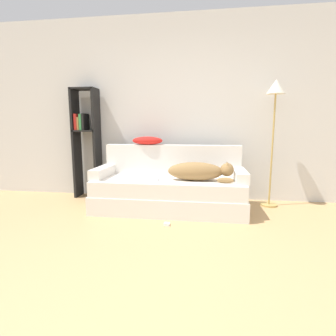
% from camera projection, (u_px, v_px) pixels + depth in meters
% --- Properties ---
extents(ground_plane, '(20.00, 20.00, 0.00)m').
position_uv_depth(ground_plane, '(153.00, 304.00, 1.63)').
color(ground_plane, tan).
extents(wall_back, '(7.78, 0.06, 2.70)m').
position_uv_depth(wall_back, '(185.00, 109.00, 3.92)').
color(wall_back, silver).
rests_on(wall_back, ground_plane).
extents(couch, '(1.95, 0.83, 0.43)m').
position_uv_depth(couch, '(169.00, 194.00, 3.46)').
color(couch, silver).
rests_on(couch, ground_plane).
extents(couch_backrest, '(1.91, 0.15, 0.41)m').
position_uv_depth(couch_backrest, '(172.00, 159.00, 3.73)').
color(couch_backrest, silver).
rests_on(couch_backrest, couch).
extents(couch_arm_left, '(0.15, 0.64, 0.13)m').
position_uv_depth(couch_arm_left, '(103.00, 172.00, 3.53)').
color(couch_arm_left, silver).
rests_on(couch_arm_left, couch).
extents(couch_arm_right, '(0.15, 0.64, 0.13)m').
position_uv_depth(couch_arm_right, '(240.00, 175.00, 3.29)').
color(couch_arm_right, silver).
rests_on(couch_arm_right, couch).
extents(dog, '(0.81, 0.26, 0.24)m').
position_uv_depth(dog, '(199.00, 171.00, 3.26)').
color(dog, olive).
rests_on(dog, couch).
extents(laptop, '(0.32, 0.24, 0.02)m').
position_uv_depth(laptop, '(147.00, 179.00, 3.33)').
color(laptop, silver).
rests_on(laptop, couch).
extents(throw_pillow, '(0.44, 0.22, 0.12)m').
position_uv_depth(throw_pillow, '(147.00, 141.00, 3.73)').
color(throw_pillow, red).
rests_on(throw_pillow, couch_backrest).
extents(bookshelf, '(0.37, 0.26, 1.66)m').
position_uv_depth(bookshelf, '(86.00, 137.00, 4.01)').
color(bookshelf, black).
rests_on(bookshelf, ground_plane).
extents(floor_lamp, '(0.24, 0.24, 1.70)m').
position_uv_depth(floor_lamp, '(275.00, 103.00, 3.44)').
color(floor_lamp, tan).
rests_on(floor_lamp, ground_plane).
extents(power_adapter, '(0.06, 0.06, 0.03)m').
position_uv_depth(power_adapter, '(167.00, 224.00, 2.93)').
color(power_adapter, white).
rests_on(power_adapter, ground_plane).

